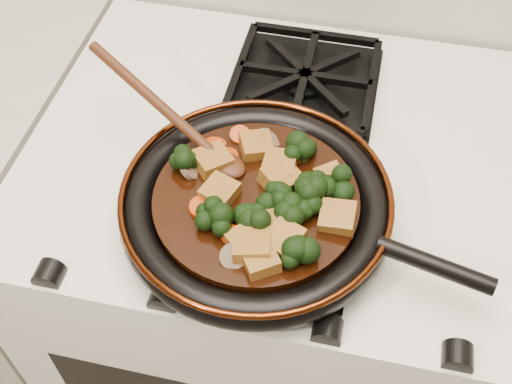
# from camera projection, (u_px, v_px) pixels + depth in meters

# --- Properties ---
(stove) EXTENTS (0.76, 0.60, 0.90)m
(stove) POSITION_uv_depth(u_px,v_px,m) (279.00, 300.00, 1.29)
(stove) COLOR white
(stove) RESTS_ON ground
(burner_grate_front) EXTENTS (0.23, 0.23, 0.03)m
(burner_grate_front) POSITION_uv_depth(u_px,v_px,m) (268.00, 218.00, 0.84)
(burner_grate_front) COLOR black
(burner_grate_front) RESTS_ON stove
(burner_grate_back) EXTENTS (0.23, 0.23, 0.03)m
(burner_grate_back) POSITION_uv_depth(u_px,v_px,m) (305.00, 79.00, 1.01)
(burner_grate_back) COLOR black
(burner_grate_back) RESTS_ON stove
(skillet) EXTENTS (0.47, 0.35, 0.05)m
(skillet) POSITION_uv_depth(u_px,v_px,m) (257.00, 205.00, 0.82)
(skillet) COLOR black
(skillet) RESTS_ON burner_grate_front
(braising_sauce) EXTENTS (0.26, 0.26, 0.02)m
(braising_sauce) POSITION_uv_depth(u_px,v_px,m) (256.00, 202.00, 0.82)
(braising_sauce) COLOR black
(braising_sauce) RESTS_ON skillet
(tofu_cube_0) EXTENTS (0.04, 0.04, 0.03)m
(tofu_cube_0) POSITION_uv_depth(u_px,v_px,m) (279.00, 166.00, 0.83)
(tofu_cube_0) COLOR #8D5C20
(tofu_cube_0) RESTS_ON braising_sauce
(tofu_cube_1) EXTENTS (0.06, 0.05, 0.03)m
(tofu_cube_1) POSITION_uv_depth(u_px,v_px,m) (256.00, 146.00, 0.85)
(tofu_cube_1) COLOR #8D5C20
(tofu_cube_1) RESTS_ON braising_sauce
(tofu_cube_2) EXTENTS (0.05, 0.05, 0.02)m
(tofu_cube_2) POSITION_uv_depth(u_px,v_px,m) (220.00, 193.00, 0.80)
(tofu_cube_2) COLOR #8D5C20
(tofu_cube_2) RESTS_ON braising_sauce
(tofu_cube_3) EXTENTS (0.06, 0.06, 0.03)m
(tofu_cube_3) POSITION_uv_depth(u_px,v_px,m) (213.00, 161.00, 0.83)
(tofu_cube_3) COLOR #8D5C20
(tofu_cube_3) RESTS_ON braising_sauce
(tofu_cube_4) EXTENTS (0.05, 0.05, 0.03)m
(tofu_cube_4) POSITION_uv_depth(u_px,v_px,m) (331.00, 180.00, 0.82)
(tofu_cube_4) COLOR #8D5C20
(tofu_cube_4) RESTS_ON braising_sauce
(tofu_cube_5) EXTENTS (0.04, 0.04, 0.02)m
(tofu_cube_5) POSITION_uv_depth(u_px,v_px,m) (269.00, 224.00, 0.77)
(tofu_cube_5) COLOR #8D5C20
(tofu_cube_5) RESTS_ON braising_sauce
(tofu_cube_6) EXTENTS (0.05, 0.05, 0.02)m
(tofu_cube_6) POSITION_uv_depth(u_px,v_px,m) (245.00, 241.00, 0.76)
(tofu_cube_6) COLOR #8D5C20
(tofu_cube_6) RESTS_ON braising_sauce
(tofu_cube_7) EXTENTS (0.06, 0.06, 0.03)m
(tofu_cube_7) POSITION_uv_depth(u_px,v_px,m) (281.00, 179.00, 0.81)
(tofu_cube_7) COLOR #8D5C20
(tofu_cube_7) RESTS_ON braising_sauce
(tofu_cube_8) EXTENTS (0.04, 0.04, 0.03)m
(tofu_cube_8) POSITION_uv_depth(u_px,v_px,m) (338.00, 218.00, 0.78)
(tofu_cube_8) COLOR #8D5C20
(tofu_cube_8) RESTS_ON braising_sauce
(tofu_cube_9) EXTENTS (0.05, 0.05, 0.02)m
(tofu_cube_9) POSITION_uv_depth(u_px,v_px,m) (261.00, 261.00, 0.74)
(tofu_cube_9) COLOR #8D5C20
(tofu_cube_9) RESTS_ON braising_sauce
(tofu_cube_10) EXTENTS (0.05, 0.05, 0.03)m
(tofu_cube_10) POSITION_uv_depth(u_px,v_px,m) (253.00, 247.00, 0.75)
(tofu_cube_10) COLOR #8D5C20
(tofu_cube_10) RESTS_ON braising_sauce
(tofu_cube_11) EXTENTS (0.05, 0.06, 0.03)m
(tofu_cube_11) POSITION_uv_depth(u_px,v_px,m) (284.00, 240.00, 0.76)
(tofu_cube_11) COLOR #8D5C20
(tofu_cube_11) RESTS_ON braising_sauce
(broccoli_floret_0) EXTENTS (0.08, 0.08, 0.07)m
(broccoli_floret_0) POSITION_uv_depth(u_px,v_px,m) (296.00, 216.00, 0.78)
(broccoli_floret_0) COLOR black
(broccoli_floret_0) RESTS_ON braising_sauce
(broccoli_floret_1) EXTENTS (0.09, 0.08, 0.07)m
(broccoli_floret_1) POSITION_uv_depth(u_px,v_px,m) (213.00, 220.00, 0.77)
(broccoli_floret_1) COLOR black
(broccoli_floret_1) RESTS_ON braising_sauce
(broccoli_floret_2) EXTENTS (0.07, 0.08, 0.06)m
(broccoli_floret_2) POSITION_uv_depth(u_px,v_px,m) (275.00, 202.00, 0.79)
(broccoli_floret_2) COLOR black
(broccoli_floret_2) RESTS_ON braising_sauce
(broccoli_floret_3) EXTENTS (0.09, 0.09, 0.07)m
(broccoli_floret_3) POSITION_uv_depth(u_px,v_px,m) (254.00, 219.00, 0.77)
(broccoli_floret_3) COLOR black
(broccoli_floret_3) RESTS_ON braising_sauce
(broccoli_floret_4) EXTENTS (0.08, 0.09, 0.07)m
(broccoli_floret_4) POSITION_uv_depth(u_px,v_px,m) (314.00, 189.00, 0.81)
(broccoli_floret_4) COLOR black
(broccoli_floret_4) RESTS_ON braising_sauce
(broccoli_floret_5) EXTENTS (0.09, 0.09, 0.06)m
(broccoli_floret_5) POSITION_uv_depth(u_px,v_px,m) (300.00, 254.00, 0.74)
(broccoli_floret_5) COLOR black
(broccoli_floret_5) RESTS_ON braising_sauce
(broccoli_floret_6) EXTENTS (0.08, 0.07, 0.07)m
(broccoli_floret_6) POSITION_uv_depth(u_px,v_px,m) (311.00, 199.00, 0.79)
(broccoli_floret_6) COLOR black
(broccoli_floret_6) RESTS_ON braising_sauce
(broccoli_floret_7) EXTENTS (0.07, 0.07, 0.07)m
(broccoli_floret_7) POSITION_uv_depth(u_px,v_px,m) (182.00, 160.00, 0.83)
(broccoli_floret_7) COLOR black
(broccoli_floret_7) RESTS_ON braising_sauce
(broccoli_floret_8) EXTENTS (0.07, 0.07, 0.06)m
(broccoli_floret_8) POSITION_uv_depth(u_px,v_px,m) (304.00, 155.00, 0.84)
(broccoli_floret_8) COLOR black
(broccoli_floret_8) RESTS_ON braising_sauce
(broccoli_floret_9) EXTENTS (0.08, 0.09, 0.07)m
(broccoli_floret_9) POSITION_uv_depth(u_px,v_px,m) (335.00, 187.00, 0.80)
(broccoli_floret_9) COLOR black
(broccoli_floret_9) RESTS_ON braising_sauce
(carrot_coin_0) EXTENTS (0.03, 0.03, 0.02)m
(carrot_coin_0) POSITION_uv_depth(u_px,v_px,m) (231.00, 234.00, 0.77)
(carrot_coin_0) COLOR #BB3005
(carrot_coin_0) RESTS_ON braising_sauce
(carrot_coin_1) EXTENTS (0.03, 0.03, 0.01)m
(carrot_coin_1) POSITION_uv_depth(u_px,v_px,m) (227.00, 157.00, 0.84)
(carrot_coin_1) COLOR #BB3005
(carrot_coin_1) RESTS_ON braising_sauce
(carrot_coin_2) EXTENTS (0.03, 0.03, 0.02)m
(carrot_coin_2) POSITION_uv_depth(u_px,v_px,m) (240.00, 135.00, 0.87)
(carrot_coin_2) COLOR #BB3005
(carrot_coin_2) RESTS_ON braising_sauce
(carrot_coin_3) EXTENTS (0.03, 0.03, 0.02)m
(carrot_coin_3) POSITION_uv_depth(u_px,v_px,m) (200.00, 208.00, 0.79)
(carrot_coin_3) COLOR #BB3005
(carrot_coin_3) RESTS_ON braising_sauce
(carrot_coin_4) EXTENTS (0.03, 0.03, 0.02)m
(carrot_coin_4) POSITION_uv_depth(u_px,v_px,m) (215.00, 145.00, 0.86)
(carrot_coin_4) COLOR #BB3005
(carrot_coin_4) RESTS_ON braising_sauce
(carrot_coin_5) EXTENTS (0.03, 0.03, 0.01)m
(carrot_coin_5) POSITION_uv_depth(u_px,v_px,m) (294.00, 154.00, 0.85)
(carrot_coin_5) COLOR #BB3005
(carrot_coin_5) RESTS_ON braising_sauce
(mushroom_slice_0) EXTENTS (0.04, 0.04, 0.03)m
(mushroom_slice_0) POSITION_uv_depth(u_px,v_px,m) (299.00, 248.00, 0.75)
(mushroom_slice_0) COLOR brown
(mushroom_slice_0) RESTS_ON braising_sauce
(mushroom_slice_1) EXTENTS (0.04, 0.03, 0.03)m
(mushroom_slice_1) POSITION_uv_depth(u_px,v_px,m) (233.00, 256.00, 0.74)
(mushroom_slice_1) COLOR brown
(mushroom_slice_1) RESTS_ON braising_sauce
(mushroom_slice_2) EXTENTS (0.03, 0.04, 0.03)m
(mushroom_slice_2) POSITION_uv_depth(u_px,v_px,m) (190.00, 167.00, 0.83)
(mushroom_slice_2) COLOR brown
(mushroom_slice_2) RESTS_ON braising_sauce
(mushroom_slice_3) EXTENTS (0.04, 0.04, 0.03)m
(mushroom_slice_3) POSITION_uv_depth(u_px,v_px,m) (268.00, 139.00, 0.86)
(mushroom_slice_3) COLOR brown
(mushroom_slice_3) RESTS_ON braising_sauce
(wooden_spoon) EXTENTS (0.15, 0.09, 0.25)m
(wooden_spoon) POSITION_uv_depth(u_px,v_px,m) (186.00, 129.00, 0.85)
(wooden_spoon) COLOR #421E0E
(wooden_spoon) RESTS_ON braising_sauce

